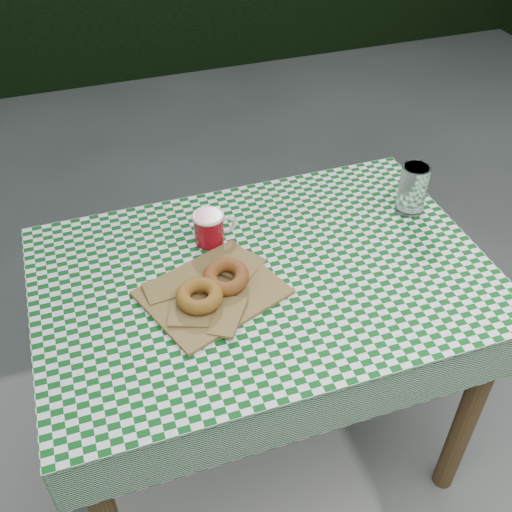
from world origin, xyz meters
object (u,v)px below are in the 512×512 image
Objects in this scene: coffee_mug at (209,228)px; drinking_glass at (413,189)px; paper_bag at (213,292)px; table at (263,371)px.

drinking_glass reaches higher than coffee_mug.
paper_bag is 2.18× the size of drinking_glass.
table is 7.80× the size of drinking_glass.
coffee_mug reaches higher than paper_bag.
drinking_glass reaches higher than paper_bag.
table is at bearing -165.74° from drinking_glass.
drinking_glass is at bearing 13.95° from table.
drinking_glass is at bearing -5.08° from coffee_mug.
paper_bag is at bearing -166.27° from drinking_glass.
drinking_glass is (0.56, -0.04, 0.03)m from coffee_mug.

